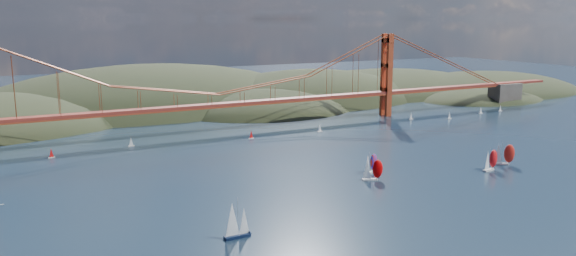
{
  "coord_description": "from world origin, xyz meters",
  "views": [
    {
      "loc": [
        -113.0,
        -121.59,
        64.54
      ],
      "look_at": [
        -1.87,
        90.0,
        17.95
      ],
      "focal_mm": 35.0,
      "sensor_mm": 36.0,
      "label": 1
    }
  ],
  "objects_px": {
    "racer_0": "(372,169)",
    "racer_1": "(490,160)",
    "racer_rwb": "(371,163)",
    "sloop_navy": "(236,221)",
    "racer_2": "(503,154)"
  },
  "relations": [
    {
      "from": "racer_1",
      "to": "racer_rwb",
      "type": "xyz_separation_m",
      "value": [
        -48.42,
        20.49,
        -0.37
      ]
    },
    {
      "from": "racer_1",
      "to": "racer_0",
      "type": "bearing_deg",
      "value": 156.88
    },
    {
      "from": "racer_2",
      "to": "racer_1",
      "type": "bearing_deg",
      "value": -128.34
    },
    {
      "from": "racer_2",
      "to": "racer_rwb",
      "type": "height_order",
      "value": "racer_2"
    },
    {
      "from": "racer_0",
      "to": "racer_1",
      "type": "distance_m",
      "value": 55.39
    },
    {
      "from": "racer_rwb",
      "to": "racer_1",
      "type": "bearing_deg",
      "value": -40.06
    },
    {
      "from": "sloop_navy",
      "to": "racer_1",
      "type": "bearing_deg",
      "value": 7.43
    },
    {
      "from": "racer_0",
      "to": "racer_1",
      "type": "bearing_deg",
      "value": 8.49
    },
    {
      "from": "racer_0",
      "to": "racer_2",
      "type": "height_order",
      "value": "racer_2"
    },
    {
      "from": "racer_1",
      "to": "racer_rwb",
      "type": "bearing_deg",
      "value": 145.82
    },
    {
      "from": "racer_2",
      "to": "racer_rwb",
      "type": "xyz_separation_m",
      "value": [
        -61.17,
        16.22,
        -0.7
      ]
    },
    {
      "from": "racer_0",
      "to": "racer_1",
      "type": "relative_size",
      "value": 0.97
    },
    {
      "from": "sloop_navy",
      "to": "racer_2",
      "type": "xyz_separation_m",
      "value": [
        139.39,
        23.91,
        -0.43
      ]
    },
    {
      "from": "racer_1",
      "to": "racer_rwb",
      "type": "height_order",
      "value": "racer_1"
    },
    {
      "from": "racer_rwb",
      "to": "racer_2",
      "type": "bearing_deg",
      "value": -31.97
    }
  ]
}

